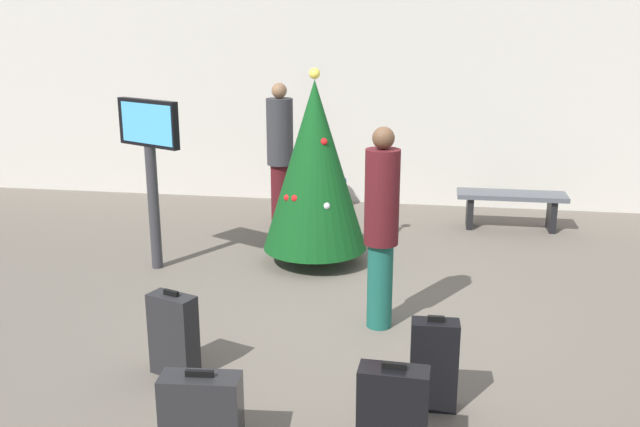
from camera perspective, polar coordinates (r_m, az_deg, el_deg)
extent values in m
plane|color=#665E54|center=(6.29, 4.08, -9.19)|extent=(16.00, 16.00, 0.00)
cube|color=beige|center=(10.23, 6.66, 10.28)|extent=(16.00, 0.20, 3.42)
cylinder|color=#4C3319|center=(7.82, -0.42, -3.42)|extent=(0.12, 0.12, 0.18)
cone|color=#0F4719|center=(7.55, -0.43, 3.94)|extent=(1.15, 1.15, 1.86)
sphere|color=#F2D84C|center=(7.41, -0.45, 11.48)|extent=(0.12, 0.12, 0.12)
sphere|color=red|center=(7.34, 0.31, 5.95)|extent=(0.08, 0.08, 0.08)
sphere|color=red|center=(7.41, -2.69, 1.29)|extent=(0.08, 0.08, 0.08)
sphere|color=blue|center=(7.69, 1.91, 2.70)|extent=(0.08, 0.08, 0.08)
sphere|color=red|center=(7.33, -2.07, 1.26)|extent=(0.08, 0.08, 0.08)
sphere|color=silver|center=(7.28, 0.53, 0.62)|extent=(0.08, 0.08, 0.08)
sphere|color=yellow|center=(7.93, -1.49, 2.40)|extent=(0.08, 0.08, 0.08)
cylinder|color=#333338|center=(7.70, -13.54, 0.43)|extent=(0.12, 0.12, 1.36)
cube|color=black|center=(7.52, -13.98, 7.24)|extent=(0.79, 0.45, 0.49)
cube|color=#4CB2F2|center=(7.48, -14.12, 7.19)|extent=(0.69, 0.35, 0.42)
cube|color=#4C5159|center=(9.34, 15.51, 1.46)|extent=(1.39, 0.44, 0.06)
cube|color=black|center=(9.36, 12.23, 0.18)|extent=(0.08, 0.35, 0.42)
cube|color=black|center=(9.47, 18.55, -0.09)|extent=(0.08, 0.35, 0.42)
cylinder|color=#4C1419|center=(9.26, -3.25, 1.61)|extent=(0.26, 0.26, 0.81)
cylinder|color=#333338|center=(9.10, -3.33, 6.74)|extent=(0.39, 0.39, 0.87)
sphere|color=#8C6647|center=(9.03, -3.38, 10.08)|extent=(0.20, 0.20, 0.20)
cylinder|color=#19594C|center=(6.14, 4.95, -5.92)|extent=(0.22, 0.22, 0.77)
cylinder|color=#4C1419|center=(5.90, 5.13, 1.34)|extent=(0.35, 0.35, 0.83)
sphere|color=brown|center=(5.80, 5.25, 6.22)|extent=(0.19, 0.19, 0.19)
cube|color=#232326|center=(4.57, -9.74, -15.95)|extent=(0.52, 0.26, 0.52)
cube|color=black|center=(4.43, -9.91, -12.87)|extent=(0.18, 0.05, 0.04)
cube|color=black|center=(4.43, 6.01, -16.11)|extent=(0.44, 0.21, 0.61)
cube|color=black|center=(4.27, 6.13, -12.38)|extent=(0.15, 0.04, 0.04)
cube|color=black|center=(4.97, 9.36, -12.22)|extent=(0.33, 0.18, 0.65)
cube|color=black|center=(4.82, 9.54, -8.56)|extent=(0.12, 0.04, 0.04)
cube|color=#232326|center=(5.46, -11.97, -9.77)|extent=(0.41, 0.29, 0.65)
cube|color=black|center=(5.32, -12.18, -6.42)|extent=(0.13, 0.07, 0.04)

